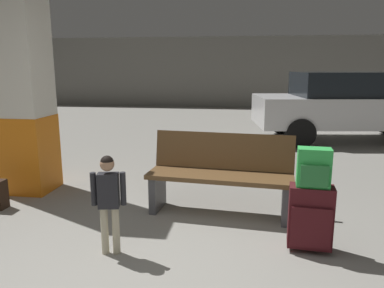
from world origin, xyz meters
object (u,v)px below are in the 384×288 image
Objects in this scene: child at (108,194)px; parked_car_near at (349,105)px; backpack_bright at (314,168)px; bench at (221,175)px; suitcase at (310,217)px; structural_pillar at (23,71)px.

parked_car_near is at bearing 59.13° from child.
backpack_bright is 0.08× the size of parked_car_near.
bench is 5.26m from parked_car_near.
suitcase is 1.79m from child.
bench is 1.21m from backpack_bright.
structural_pillar is at bearing 170.63° from bench.
child is at bearing -120.87° from parked_car_near.
bench is 2.72× the size of suitcase.
backpack_bright is (0.85, -0.80, 0.33)m from bench.
parked_car_near is (1.66, 5.40, 0.03)m from backpack_bright.
parked_car_near reaches higher than backpack_bright.
structural_pillar reaches higher than backpack_bright.
bench is at bearing 136.96° from backpack_bright.
structural_pillar reaches higher than parked_car_near.
suitcase is 0.45m from backpack_bright.
suitcase is (3.40, -1.22, -1.26)m from structural_pillar.
bench is 1.17m from suitcase.
structural_pillar is at bearing 160.31° from backpack_bright.
parked_car_near is at bearing 61.36° from bench.
bench is 0.38× the size of parked_car_near.
structural_pillar is 3.56× the size of child.
structural_pillar reaches higher than suitcase.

